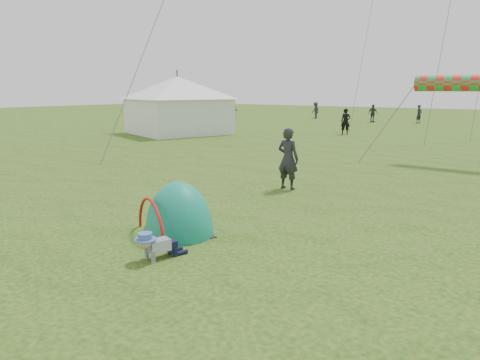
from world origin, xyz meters
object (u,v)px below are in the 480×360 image
Objects in this scene: crawling_toddler at (156,245)px; event_marquee at (178,103)px; popup_tent at (180,232)px; standing_adult at (288,159)px.

event_marquee is at bearing 149.35° from crawling_toddler.
popup_tent reaches higher than crawling_toddler.
standing_adult is (-0.87, 6.12, 0.65)m from crawling_toddler.
popup_tent is 0.36× the size of event_marquee.
crawling_toddler is at bearing -27.80° from event_marquee.
crawling_toddler is 6.21m from standing_adult.
event_marquee reaches higher than popup_tent.
popup_tent is (-0.69, 1.29, -0.27)m from crawling_toddler.
crawling_toddler is at bearing 98.30° from standing_adult.
crawling_toddler is 22.50m from event_marquee.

